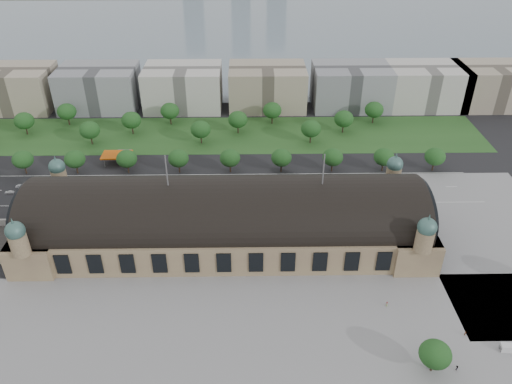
{
  "coord_description": "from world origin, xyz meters",
  "views": [
    {
      "loc": [
        9.02,
        -151.31,
        118.63
      ],
      "look_at": [
        11.51,
        13.03,
        14.0
      ],
      "focal_mm": 35.0,
      "sensor_mm": 36.0,
      "label": 1
    }
  ],
  "objects_px": {
    "van_south": "(509,348)",
    "traffic_car_3": "(145,183)",
    "parked_car_1": "(102,209)",
    "traffic_car_1": "(21,186)",
    "bus_mid": "(289,198)",
    "parked_car_4": "(146,210)",
    "pedestrian_4": "(457,368)",
    "pedestrian_0": "(387,304)",
    "petrol_station": "(121,155)",
    "parked_car_5": "(156,209)",
    "traffic_car_0": "(9,192)",
    "traffic_car_2": "(110,195)",
    "parked_car_2": "(97,205)",
    "parked_car_3": "(74,205)",
    "parked_car_6": "(168,204)",
    "pedestrian_1": "(465,333)",
    "bus_west": "(236,198)",
    "traffic_car_5": "(310,180)",
    "bus_east": "(270,194)",
    "parked_car_0": "(40,205)",
    "traffic_car_6": "(384,197)"
  },
  "relations": [
    {
      "from": "parked_car_5",
      "to": "pedestrian_0",
      "type": "distance_m",
      "value": 101.02
    },
    {
      "from": "traffic_car_1",
      "to": "bus_east",
      "type": "bearing_deg",
      "value": -99.35
    },
    {
      "from": "parked_car_6",
      "to": "bus_west",
      "type": "height_order",
      "value": "bus_west"
    },
    {
      "from": "parked_car_3",
      "to": "parked_car_6",
      "type": "height_order",
      "value": "parked_car_3"
    },
    {
      "from": "bus_mid",
      "to": "traffic_car_3",
      "type": "bearing_deg",
      "value": 77.96
    },
    {
      "from": "traffic_car_3",
      "to": "parked_car_3",
      "type": "xyz_separation_m",
      "value": [
        -26.69,
        -17.24,
        -0.06
      ]
    },
    {
      "from": "traffic_car_2",
      "to": "bus_west",
      "type": "distance_m",
      "value": 55.3
    },
    {
      "from": "traffic_car_1",
      "to": "traffic_car_5",
      "type": "distance_m",
      "value": 130.51
    },
    {
      "from": "traffic_car_6",
      "to": "parked_car_3",
      "type": "xyz_separation_m",
      "value": [
        -132.7,
        -4.23,
        0.02
      ]
    },
    {
      "from": "traffic_car_3",
      "to": "parked_car_2",
      "type": "height_order",
      "value": "traffic_car_3"
    },
    {
      "from": "petrol_station",
      "to": "van_south",
      "type": "xyz_separation_m",
      "value": [
        138.88,
        -118.72,
        -1.83
      ]
    },
    {
      "from": "parked_car_1",
      "to": "traffic_car_1",
      "type": "bearing_deg",
      "value": -144.1
    },
    {
      "from": "traffic_car_2",
      "to": "parked_car_6",
      "type": "bearing_deg",
      "value": 67.24
    },
    {
      "from": "traffic_car_3",
      "to": "pedestrian_0",
      "type": "xyz_separation_m",
      "value": [
        91.94,
        -77.21,
        0.13
      ]
    },
    {
      "from": "parked_car_3",
      "to": "pedestrian_0",
      "type": "bearing_deg",
      "value": 36.07
    },
    {
      "from": "traffic_car_3",
      "to": "pedestrian_1",
      "type": "distance_m",
      "value": 144.25
    },
    {
      "from": "traffic_car_3",
      "to": "parked_car_3",
      "type": "relative_size",
      "value": 1.26
    },
    {
      "from": "traffic_car_3",
      "to": "pedestrian_0",
      "type": "distance_m",
      "value": 120.06
    },
    {
      "from": "petrol_station",
      "to": "parked_car_5",
      "type": "xyz_separation_m",
      "value": [
        23.44,
        -43.83,
        -2.27
      ]
    },
    {
      "from": "parked_car_4",
      "to": "pedestrian_4",
      "type": "xyz_separation_m",
      "value": [
        101.49,
        -81.1,
        0.28
      ]
    },
    {
      "from": "traffic_car_0",
      "to": "bus_mid",
      "type": "height_order",
      "value": "bus_mid"
    },
    {
      "from": "traffic_car_0",
      "to": "bus_east",
      "type": "height_order",
      "value": "bus_east"
    },
    {
      "from": "parked_car_4",
      "to": "parked_car_5",
      "type": "distance_m",
      "value": 3.84
    },
    {
      "from": "traffic_car_2",
      "to": "van_south",
      "type": "distance_m",
      "value": 161.71
    },
    {
      "from": "parked_car_3",
      "to": "bus_mid",
      "type": "xyz_separation_m",
      "value": [
        91.08,
        2.62,
        0.82
      ]
    },
    {
      "from": "parked_car_3",
      "to": "van_south",
      "type": "distance_m",
      "value": 169.51
    },
    {
      "from": "traffic_car_1",
      "to": "van_south",
      "type": "height_order",
      "value": "van_south"
    },
    {
      "from": "parked_car_4",
      "to": "pedestrian_4",
      "type": "relative_size",
      "value": 2.12
    },
    {
      "from": "traffic_car_0",
      "to": "parked_car_4",
      "type": "relative_size",
      "value": 1.0
    },
    {
      "from": "parked_car_0",
      "to": "parked_car_3",
      "type": "distance_m",
      "value": 14.7
    },
    {
      "from": "traffic_car_0",
      "to": "traffic_car_5",
      "type": "distance_m",
      "value": 134.02
    },
    {
      "from": "traffic_car_1",
      "to": "bus_mid",
      "type": "height_order",
      "value": "bus_mid"
    },
    {
      "from": "parked_car_4",
      "to": "parked_car_5",
      "type": "height_order",
      "value": "parked_car_5"
    },
    {
      "from": "traffic_car_5",
      "to": "traffic_car_0",
      "type": "bearing_deg",
      "value": 89.46
    },
    {
      "from": "van_south",
      "to": "parked_car_3",
      "type": "bearing_deg",
      "value": 157.69
    },
    {
      "from": "parked_car_0",
      "to": "pedestrian_4",
      "type": "xyz_separation_m",
      "value": [
        147.22,
        -85.1,
        0.2
      ]
    },
    {
      "from": "parked_car_5",
      "to": "traffic_car_1",
      "type": "bearing_deg",
      "value": -140.03
    },
    {
      "from": "bus_west",
      "to": "traffic_car_0",
      "type": "bearing_deg",
      "value": 83.87
    },
    {
      "from": "traffic_car_2",
      "to": "parked_car_2",
      "type": "bearing_deg",
      "value": -33.9
    },
    {
      "from": "traffic_car_1",
      "to": "bus_mid",
      "type": "xyz_separation_m",
      "value": [
        119.48,
        -12.64,
        0.83
      ]
    },
    {
      "from": "parked_car_6",
      "to": "pedestrian_0",
      "type": "xyz_separation_m",
      "value": [
        78.97,
        -59.97,
        0.26
      ]
    },
    {
      "from": "traffic_car_0",
      "to": "parked_car_6",
      "type": "relative_size",
      "value": 0.86
    },
    {
      "from": "parked_car_0",
      "to": "bus_mid",
      "type": "bearing_deg",
      "value": 62.4
    },
    {
      "from": "parked_car_1",
      "to": "pedestrian_0",
      "type": "relative_size",
      "value": 2.62
    },
    {
      "from": "traffic_car_5",
      "to": "pedestrian_0",
      "type": "bearing_deg",
      "value": -172.27
    },
    {
      "from": "traffic_car_2",
      "to": "parked_car_2",
      "type": "xyz_separation_m",
      "value": [
        -3.91,
        -7.59,
        -0.08
      ]
    },
    {
      "from": "parked_car_6",
      "to": "parked_car_4",
      "type": "bearing_deg",
      "value": -88.07
    },
    {
      "from": "parked_car_2",
      "to": "pedestrian_1",
      "type": "xyz_separation_m",
      "value": [
        130.16,
        -72.53,
        0.22
      ]
    },
    {
      "from": "parked_car_6",
      "to": "pedestrian_0",
      "type": "relative_size",
      "value": 2.47
    },
    {
      "from": "van_south",
      "to": "traffic_car_3",
      "type": "bearing_deg",
      "value": 147.51
    }
  ]
}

